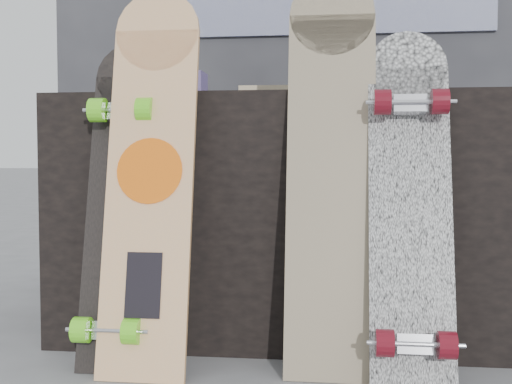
# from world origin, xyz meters

# --- Properties ---
(ground) EXTENTS (60.00, 60.00, 0.00)m
(ground) POSITION_xyz_m (0.00, 0.00, 0.00)
(ground) COLOR slate
(ground) RESTS_ON ground
(vendor_table) EXTENTS (1.60, 0.60, 0.80)m
(vendor_table) POSITION_xyz_m (0.00, 0.50, 0.40)
(vendor_table) COLOR black
(vendor_table) RESTS_ON ground
(booth) EXTENTS (2.40, 0.22, 2.20)m
(booth) POSITION_xyz_m (0.00, 1.35, 1.10)
(booth) COLOR #313035
(booth) RESTS_ON ground
(merch_box_purple) EXTENTS (0.18, 0.12, 0.10)m
(merch_box_purple) POSITION_xyz_m (-0.44, 0.55, 0.85)
(merch_box_purple) COLOR #474083
(merch_box_purple) RESTS_ON vendor_table
(merch_box_small) EXTENTS (0.14, 0.14, 0.12)m
(merch_box_small) POSITION_xyz_m (0.33, 0.49, 0.86)
(merch_box_small) COLOR #474083
(merch_box_small) RESTS_ON vendor_table
(merch_box_flat) EXTENTS (0.22, 0.10, 0.06)m
(merch_box_flat) POSITION_xyz_m (-0.13, 0.67, 0.83)
(merch_box_flat) COLOR #D1B78C
(merch_box_flat) RESTS_ON vendor_table
(longboard_geisha) EXTENTS (0.25, 0.25, 1.10)m
(longboard_geisha) POSITION_xyz_m (-0.41, 0.09, 0.58)
(longboard_geisha) COLOR #D8B392
(longboard_geisha) RESTS_ON ground
(longboard_celtic) EXTENTS (0.25, 0.25, 1.14)m
(longboard_celtic) POSITION_xyz_m (0.10, 0.15, 0.61)
(longboard_celtic) COLOR beige
(longboard_celtic) RESTS_ON ground
(longboard_cascadia) EXTENTS (0.22, 0.33, 0.97)m
(longboard_cascadia) POSITION_xyz_m (0.31, 0.09, 0.50)
(longboard_cascadia) COLOR white
(longboard_cascadia) RESTS_ON ground
(skateboard_dark) EXTENTS (0.21, 0.30, 0.95)m
(skateboard_dark) POSITION_xyz_m (-0.51, 0.12, 0.49)
(skateboard_dark) COLOR black
(skateboard_dark) RESTS_ON ground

